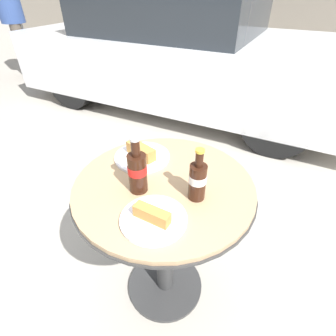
# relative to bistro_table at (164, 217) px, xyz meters

# --- Properties ---
(ground_plane) EXTENTS (30.00, 30.00, 0.00)m
(ground_plane) POSITION_rel_bistro_table_xyz_m (0.00, 0.00, -0.55)
(ground_plane) COLOR #A8A093
(bistro_table) EXTENTS (0.73, 0.73, 0.74)m
(bistro_table) POSITION_rel_bistro_table_xyz_m (0.00, 0.00, 0.00)
(bistro_table) COLOR #333333
(bistro_table) RESTS_ON ground_plane
(cola_bottle_left) EXTENTS (0.06, 0.06, 0.21)m
(cola_bottle_left) POSITION_rel_bistro_table_xyz_m (0.15, -0.02, 0.27)
(cola_bottle_left) COLOR #33190F
(cola_bottle_left) RESTS_ON bistro_table
(cola_bottle_right) EXTENTS (0.07, 0.07, 0.23)m
(cola_bottle_right) POSITION_rel_bistro_table_xyz_m (-0.07, -0.08, 0.28)
(cola_bottle_right) COLOR #33190F
(cola_bottle_right) RESTS_ON bistro_table
(lunch_plate_near) EXTENTS (0.25, 0.25, 0.07)m
(lunch_plate_near) POSITION_rel_bistro_table_xyz_m (-0.17, 0.11, 0.21)
(lunch_plate_near) COLOR white
(lunch_plate_near) RESTS_ON bistro_table
(lunch_plate_far) EXTENTS (0.23, 0.23, 0.06)m
(lunch_plate_far) POSITION_rel_bistro_table_xyz_m (0.06, -0.19, 0.21)
(lunch_plate_far) COLOR white
(lunch_plate_far) RESTS_ON bistro_table
(parked_car) EXTENTS (4.08, 1.78, 1.35)m
(parked_car) POSITION_rel_bistro_table_xyz_m (-1.03, 2.49, 0.09)
(parked_car) COLOR silver
(parked_car) RESTS_ON ground_plane
(pedestrian) EXTENTS (0.35, 0.35, 1.73)m
(pedestrian) POSITION_rel_bistro_table_xyz_m (-3.91, 2.34, 0.43)
(pedestrian) COLOR brown
(pedestrian) RESTS_ON ground_plane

